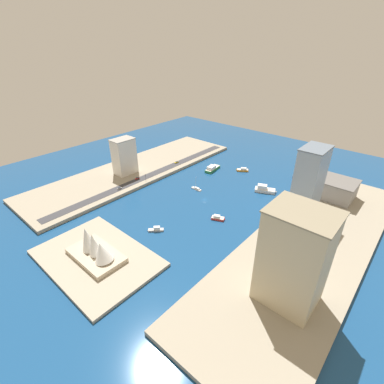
% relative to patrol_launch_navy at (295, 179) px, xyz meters
% --- Properties ---
extents(ground_plane, '(440.00, 440.00, 0.00)m').
position_rel_patrol_launch_navy_xyz_m(ground_plane, '(45.08, 90.20, -1.31)').
color(ground_plane, navy).
extents(quay_west, '(70.00, 240.00, 2.89)m').
position_rel_patrol_launch_navy_xyz_m(quay_west, '(-49.36, 90.20, 0.14)').
color(quay_west, '#9E937F').
rests_on(quay_west, ground_plane).
extents(quay_east, '(70.00, 240.00, 2.89)m').
position_rel_patrol_launch_navy_xyz_m(quay_east, '(139.52, 90.20, 0.14)').
color(quay_east, '#9E937F').
rests_on(quay_east, ground_plane).
extents(peninsula_point, '(80.42, 54.73, 2.00)m').
position_rel_patrol_launch_navy_xyz_m(peninsula_point, '(49.65, 196.10, -0.31)').
color(peninsula_point, '#A89E89').
rests_on(peninsula_point, ground_plane).
extents(road_strip, '(9.41, 228.00, 0.15)m').
position_rel_patrol_launch_navy_xyz_m(road_strip, '(115.69, 90.20, 1.66)').
color(road_strip, '#38383D').
rests_on(road_strip, quay_east).
extents(patrol_launch_navy, '(9.70, 12.85, 3.78)m').
position_rel_patrol_launch_navy_xyz_m(patrol_launch_navy, '(0.00, 0.00, 0.00)').
color(patrol_launch_navy, '#1E284C').
rests_on(patrol_launch_navy, ground_plane).
extents(ferry_green_doubledeck, '(10.27, 23.74, 5.57)m').
position_rel_patrol_launch_navy_xyz_m(ferry_green_doubledeck, '(78.89, 34.87, 0.82)').
color(ferry_green_doubledeck, '#2D8C4C').
rests_on(ferry_green_doubledeck, ground_plane).
extents(ferry_white_commuter, '(20.78, 14.75, 6.66)m').
position_rel_patrol_launch_navy_xyz_m(ferry_white_commuter, '(12.31, 41.64, 1.08)').
color(ferry_white_commuter, silver).
rests_on(ferry_white_commuter, ground_plane).
extents(yacht_sleek_gray, '(10.42, 10.39, 3.71)m').
position_rel_patrol_launch_navy_xyz_m(yacht_sleek_gray, '(43.38, 150.01, 0.01)').
color(yacht_sleek_gray, '#999EA3').
rests_on(yacht_sleek_gray, ground_plane).
extents(water_taxi_orange, '(12.81, 10.94, 3.77)m').
position_rel_patrol_launch_navy_xyz_m(water_taxi_orange, '(52.80, 14.93, 0.10)').
color(water_taxi_orange, orange).
rests_on(water_taxi_orange, ground_plane).
extents(sailboat_small_white, '(11.67, 3.30, 12.76)m').
position_rel_patrol_launch_navy_xyz_m(sailboat_small_white, '(62.99, 80.45, -0.40)').
color(sailboat_small_white, white).
rests_on(sailboat_small_white, ground_plane).
extents(tugboat_red, '(11.63, 8.41, 3.53)m').
position_rel_patrol_launch_navy_xyz_m(tugboat_red, '(17.77, 107.47, -0.00)').
color(tugboat_red, red).
rests_on(tugboat_red, ground_plane).
extents(tower_tall_glass, '(16.89, 25.82, 56.44)m').
position_rel_patrol_launch_navy_xyz_m(tower_tall_glass, '(-31.20, 62.63, 29.83)').
color(tower_tall_glass, '#8C9EB2').
rests_on(tower_tall_glass, quay_west).
extents(hotel_broad_white, '(15.39, 22.31, 36.70)m').
position_rel_patrol_launch_navy_xyz_m(hotel_broad_white, '(138.97, 104.69, 19.96)').
color(hotel_broad_white, silver).
rests_on(hotel_broad_white, quay_east).
extents(carpark_squat_concrete, '(32.74, 28.58, 16.34)m').
position_rel_patrol_launch_navy_xyz_m(carpark_squat_concrete, '(-40.58, 15.18, 9.78)').
color(carpark_squat_concrete, gray).
rests_on(carpark_squat_concrete, quay_west).
extents(office_block_beige, '(31.04, 25.62, 55.02)m').
position_rel_patrol_launch_navy_xyz_m(office_block_beige, '(-56.36, 146.92, 29.13)').
color(office_block_beige, '#C6B793').
rests_on(office_block_beige, quay_west).
extents(pickup_red, '(2.01, 4.32, 1.64)m').
position_rel_patrol_launch_navy_xyz_m(pickup_red, '(118.34, 106.78, 2.52)').
color(pickup_red, black).
rests_on(pickup_red, road_strip).
extents(taxi_yellow_cab, '(2.06, 5.20, 1.50)m').
position_rel_patrol_launch_navy_xyz_m(taxi_yellow_cab, '(117.57, 50.89, 2.47)').
color(taxi_yellow_cab, black).
rests_on(taxi_yellow_cab, road_strip).
extents(sedan_silver, '(1.96, 4.36, 1.72)m').
position_rel_patrol_launch_navy_xyz_m(sedan_silver, '(113.92, 131.42, 2.56)').
color(sedan_silver, black).
rests_on(sedan_silver, road_strip).
extents(traffic_light_waterfront, '(0.36, 0.36, 6.50)m').
position_rel_patrol_launch_navy_xyz_m(traffic_light_waterfront, '(109.78, 102.86, 5.92)').
color(traffic_light_waterfront, black).
rests_on(traffic_light_waterfront, quay_east).
extents(opera_landmark, '(38.51, 22.03, 19.36)m').
position_rel_patrol_launch_navy_xyz_m(opera_landmark, '(49.14, 196.10, 7.58)').
color(opera_landmark, '#BCAD93').
rests_on(opera_landmark, peninsula_point).
extents(park_tree_cluster, '(12.59, 12.89, 7.98)m').
position_rel_patrol_launch_navy_xyz_m(park_tree_cluster, '(-36.52, 72.86, 6.74)').
color(park_tree_cluster, brown).
rests_on(park_tree_cluster, quay_west).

